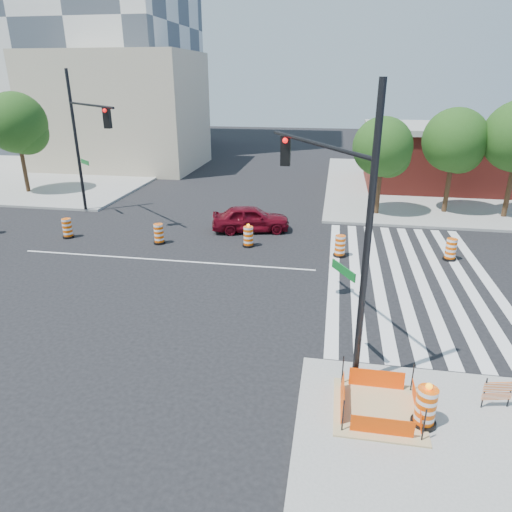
% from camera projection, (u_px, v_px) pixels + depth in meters
% --- Properties ---
extents(ground, '(120.00, 120.00, 0.00)m').
position_uv_depth(ground, '(164.00, 260.00, 21.14)').
color(ground, black).
rests_on(ground, ground).
extents(sidewalk_ne, '(22.00, 22.00, 0.15)m').
position_uv_depth(sidewalk_ne, '(473.00, 187.00, 34.74)').
color(sidewalk_ne, gray).
rests_on(sidewalk_ne, ground).
extents(sidewalk_nw, '(22.00, 22.00, 0.15)m').
position_uv_depth(sidewalk_nw, '(43.00, 172.00, 40.48)').
color(sidewalk_nw, gray).
rests_on(sidewalk_nw, ground).
extents(crosswalk_east, '(6.75, 13.50, 0.01)m').
position_uv_depth(crosswalk_east, '(409.00, 276.00, 19.39)').
color(crosswalk_east, silver).
rests_on(crosswalk_east, ground).
extents(lane_centerline, '(14.00, 0.12, 0.01)m').
position_uv_depth(lane_centerline, '(164.00, 260.00, 21.14)').
color(lane_centerline, silver).
rests_on(lane_centerline, ground).
extents(excavation_pit, '(2.20, 2.20, 0.90)m').
position_uv_depth(excavation_pit, '(378.00, 408.00, 11.38)').
color(excavation_pit, tan).
rests_on(excavation_pit, ground).
extents(brick_storefront, '(16.50, 8.50, 4.60)m').
position_uv_depth(brick_storefront, '(478.00, 158.00, 33.92)').
color(brick_storefront, maroon).
rests_on(brick_storefront, ground).
extents(beige_midrise, '(14.00, 10.00, 10.00)m').
position_uv_depth(beige_midrise, '(120.00, 111.00, 41.38)').
color(beige_midrise, '#C2B194').
rests_on(beige_midrise, ground).
extents(red_coupe, '(4.48, 2.63, 1.43)m').
position_uv_depth(red_coupe, '(251.00, 218.00, 24.88)').
color(red_coupe, '#5D0814').
rests_on(red_coupe, ground).
extents(signal_pole_se, '(3.09, 5.15, 7.78)m').
position_uv_depth(signal_pole_se, '(335.00, 203.00, 12.22)').
color(signal_pole_se, black).
rests_on(signal_pole_se, ground).
extents(signal_pole_nw, '(4.77, 4.21, 8.23)m').
position_uv_depth(signal_pole_nw, '(85.00, 132.00, 25.71)').
color(signal_pole_nw, black).
rests_on(signal_pole_nw, ground).
extents(pit_drum, '(0.60, 0.60, 1.18)m').
position_uv_depth(pit_drum, '(425.00, 408.00, 10.76)').
color(pit_drum, black).
rests_on(pit_drum, ground).
extents(barricade, '(0.74, 0.20, 0.89)m').
position_uv_depth(barricade, '(498.00, 391.00, 11.34)').
color(barricade, '#EC5204').
rests_on(barricade, ground).
extents(tree_north_b, '(4.14, 4.14, 7.03)m').
position_uv_depth(tree_north_b, '(17.00, 126.00, 31.54)').
color(tree_north_b, '#382314').
rests_on(tree_north_b, ground).
extents(tree_north_c, '(3.45, 3.45, 5.86)m').
position_uv_depth(tree_north_c, '(383.00, 150.00, 26.57)').
color(tree_north_c, '#382314').
rests_on(tree_north_c, ground).
extents(tree_north_d, '(3.72, 3.72, 6.33)m').
position_uv_depth(tree_north_d, '(455.00, 144.00, 26.78)').
color(tree_north_d, '#382314').
rests_on(tree_north_d, ground).
extents(median_drum_1, '(0.60, 0.60, 1.02)m').
position_uv_depth(median_drum_1, '(67.00, 229.00, 23.95)').
color(median_drum_1, black).
rests_on(median_drum_1, ground).
extents(median_drum_2, '(0.60, 0.60, 1.02)m').
position_uv_depth(median_drum_2, '(159.00, 234.00, 23.09)').
color(median_drum_2, black).
rests_on(median_drum_2, ground).
extents(median_drum_3, '(0.60, 0.60, 1.18)m').
position_uv_depth(median_drum_3, '(248.00, 237.00, 22.69)').
color(median_drum_3, black).
rests_on(median_drum_3, ground).
extents(median_drum_4, '(0.60, 0.60, 1.02)m').
position_uv_depth(median_drum_4, '(340.00, 247.00, 21.43)').
color(median_drum_4, black).
rests_on(median_drum_4, ground).
extents(median_drum_5, '(0.60, 0.60, 1.02)m').
position_uv_depth(median_drum_5, '(451.00, 250.00, 21.00)').
color(median_drum_5, black).
rests_on(median_drum_5, ground).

